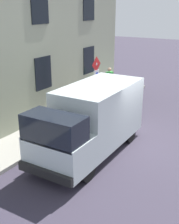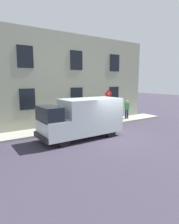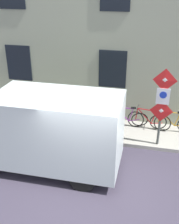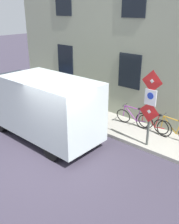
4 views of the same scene
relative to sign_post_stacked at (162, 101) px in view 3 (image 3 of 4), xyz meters
The scene contains 9 objects.
ground_plane 3.93m from the sign_post_stacked, 145.39° to the left, with size 80.00×80.00×0.00m, color #373140.
sidewalk_slab 2.76m from the sign_post_stacked, 69.25° to the left, with size 1.90×16.65×0.14m, color #9B978D.
building_facade 3.36m from the sign_post_stacked, 44.00° to the left, with size 0.75×14.65×7.29m.
sign_post_stacked is the anchor object (origin of this frame).
delivery_van 4.14m from the sign_post_stacked, 117.58° to the left, with size 2.02×5.34×2.50m.
bicycle_orange 1.83m from the sign_post_stacked, 23.82° to the right, with size 0.46×1.71×0.89m.
bicycle_red 1.80m from the sign_post_stacked, 18.33° to the left, with size 0.46×1.71×0.89m.
bicycle_purple 2.17m from the sign_post_stacked, 47.86° to the left, with size 0.47×1.72×0.89m.
litter_bin 4.29m from the sign_post_stacked, 87.92° to the left, with size 0.44×0.44×0.90m, color #2D5133.
Camera 3 is at (-6.07, -1.56, 5.53)m, focal length 44.69 mm.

